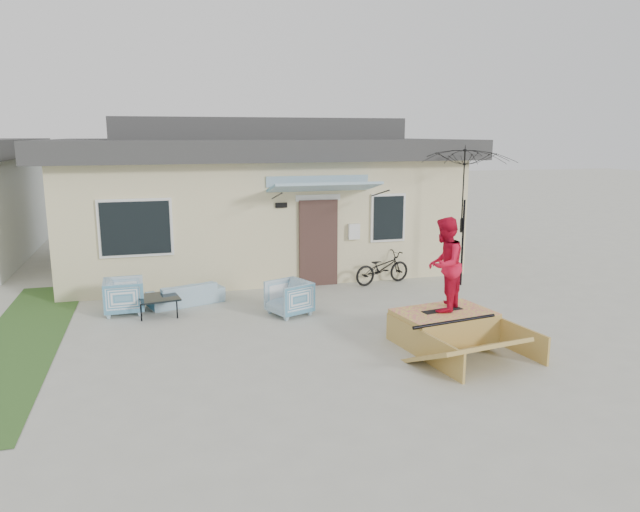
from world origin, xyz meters
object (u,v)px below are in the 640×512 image
object	(u,v)px
loveseat	(186,290)
skater	(444,263)
skateboard	(442,310)
coffee_table	(159,306)
skate_ramp	(444,327)
patio_umbrella	(464,214)
armchair_right	(289,296)
bicycle	(382,264)
armchair_left	(124,294)

from	to	relation	value
loveseat	skater	world-z (taller)	skater
skateboard	coffee_table	bearing A→B (deg)	138.88
skate_ramp	patio_umbrella	bearing A→B (deg)	48.28
armchair_right	patio_umbrella	xyz separation A→B (m)	(4.60, 1.24, 1.36)
coffee_table	bicycle	size ratio (longest dim) A/B	0.51
coffee_table	bicycle	distance (m)	5.49
loveseat	skateboard	distance (m)	5.62
patio_umbrella	skateboard	xyz separation A→B (m)	(-2.31, -3.50, -1.17)
armchair_right	skate_ramp	size ratio (longest dim) A/B	0.36
armchair_right	bicycle	xyz separation A→B (m)	(2.78, 1.89, 0.10)
armchair_left	armchair_right	size ratio (longest dim) A/B	1.03
armchair_left	bicycle	xyz separation A→B (m)	(6.03, 0.86, 0.09)
coffee_table	skate_ramp	xyz separation A→B (m)	(4.87, -3.02, 0.08)
skater	skateboard	bearing A→B (deg)	180.00
skate_ramp	skater	size ratio (longest dim) A/B	1.32
armchair_left	coffee_table	distance (m)	0.78
patio_umbrella	skate_ramp	distance (m)	4.48
armchair_right	coffee_table	world-z (taller)	armchair_right
armchair_right	skater	world-z (taller)	skater
patio_umbrella	skater	world-z (taller)	skater
loveseat	skateboard	world-z (taller)	loveseat
skater	loveseat	bearing A→B (deg)	-87.21
loveseat	armchair_left	distance (m)	1.30
bicycle	patio_umbrella	world-z (taller)	patio_umbrella
armchair_right	coffee_table	distance (m)	2.67
armchair_left	loveseat	bearing A→B (deg)	-76.76
armchair_left	patio_umbrella	xyz separation A→B (m)	(7.85, 0.22, 1.35)
patio_umbrella	skateboard	size ratio (longest dim) A/B	3.75
loveseat	skate_ramp	size ratio (longest dim) A/B	0.73
bicycle	armchair_right	bearing A→B (deg)	111.12
armchair_right	patio_umbrella	size ratio (longest dim) A/B	0.27
bicycle	coffee_table	bearing A→B (deg)	89.39
patio_umbrella	skater	size ratio (longest dim) A/B	1.76
bicycle	loveseat	bearing A→B (deg)	83.24
skater	armchair_right	bearing A→B (deg)	-91.63
armchair_left	skateboard	distance (m)	6.44
loveseat	bicycle	bearing A→B (deg)	168.28
coffee_table	skateboard	world-z (taller)	skateboard
loveseat	coffee_table	world-z (taller)	loveseat
skateboard	patio_umbrella	bearing A→B (deg)	46.82
armchair_left	skateboard	world-z (taller)	armchair_left
coffee_table	patio_umbrella	world-z (taller)	patio_umbrella
coffee_table	skateboard	distance (m)	5.71
skate_ramp	skateboard	xyz separation A→B (m)	(-0.01, 0.05, 0.30)
armchair_left	patio_umbrella	bearing A→B (deg)	-90.29
armchair_left	skater	size ratio (longest dim) A/B	0.48
skate_ramp	skateboard	distance (m)	0.30
coffee_table	skate_ramp	distance (m)	5.73
armchair_right	skate_ramp	distance (m)	3.26
loveseat	armchair_left	xyz separation A→B (m)	(-1.25, -0.34, 0.09)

